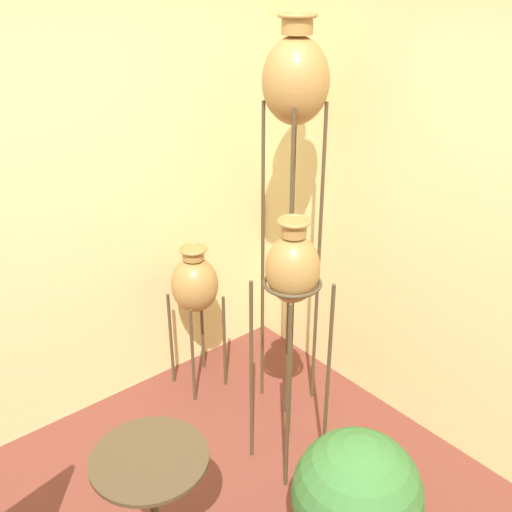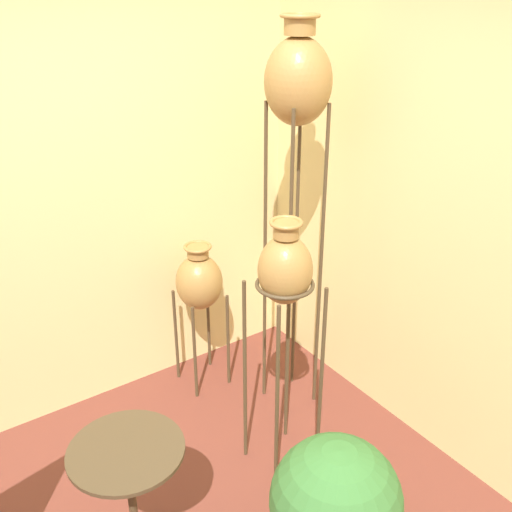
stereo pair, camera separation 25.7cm
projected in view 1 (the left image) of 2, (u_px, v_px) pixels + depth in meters
wall_back at (20, 208)px, 3.03m from camera, size 7.24×0.06×2.70m
wall_right at (492, 224)px, 2.85m from camera, size 0.06×7.24×2.70m
vase_stand_tall at (295, 90)px, 2.98m from camera, size 0.34×0.34×2.25m
vase_stand_medium at (293, 275)px, 2.83m from camera, size 0.30×0.30×1.42m
vase_stand_short at (195, 285)px, 3.60m from camera, size 0.29×0.29×0.97m
side_table at (153, 494)px, 2.43m from camera, size 0.47×0.47×0.73m
potted_plant at (356, 501)px, 2.57m from camera, size 0.57×0.57×0.70m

